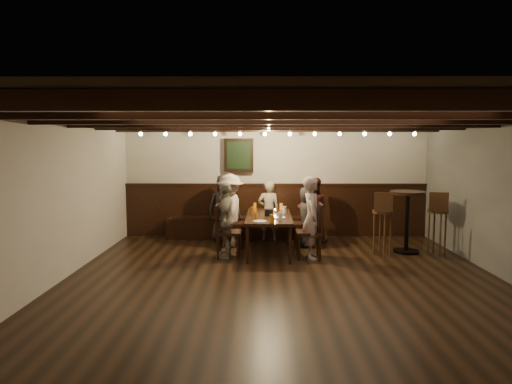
{
  "coord_description": "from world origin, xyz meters",
  "views": [
    {
      "loc": [
        -0.35,
        -6.34,
        1.99
      ],
      "look_at": [
        -0.42,
        1.3,
        1.18
      ],
      "focal_mm": 32.0,
      "sensor_mm": 36.0,
      "label": 1
    }
  ],
  "objects_px": {
    "chair_left_far": "(228,241)",
    "person_left_far": "(226,220)",
    "person_right_far": "(312,218)",
    "person_bench_left": "(225,208)",
    "person_bench_centre": "(269,211)",
    "dining_table": "(269,218)",
    "chair_right_far": "(310,242)",
    "high_top_table": "(407,212)",
    "person_right_near": "(307,217)",
    "person_bench_right": "(313,210)",
    "chair_right_near": "(306,232)",
    "bar_stool_left": "(382,232)",
    "bar_stool_right": "(437,231)",
    "person_left_near": "(230,210)",
    "chair_left_near": "(232,232)"
  },
  "relations": [
    {
      "from": "high_top_table",
      "to": "bar_stool_right",
      "type": "xyz_separation_m",
      "value": [
        0.5,
        -0.16,
        -0.32
      ]
    },
    {
      "from": "person_left_far",
      "to": "person_right_far",
      "type": "relative_size",
      "value": 0.93
    },
    {
      "from": "chair_right_far",
      "to": "high_top_table",
      "type": "bearing_deg",
      "value": -75.11
    },
    {
      "from": "chair_left_far",
      "to": "person_right_far",
      "type": "relative_size",
      "value": 0.66
    },
    {
      "from": "chair_left_far",
      "to": "bar_stool_left",
      "type": "height_order",
      "value": "bar_stool_left"
    },
    {
      "from": "person_bench_left",
      "to": "chair_left_near",
      "type": "bearing_deg",
      "value": 111.82
    },
    {
      "from": "dining_table",
      "to": "bar_stool_right",
      "type": "height_order",
      "value": "bar_stool_right"
    },
    {
      "from": "person_bench_centre",
      "to": "bar_stool_right",
      "type": "height_order",
      "value": "person_bench_centre"
    },
    {
      "from": "chair_left_far",
      "to": "person_bench_right",
      "type": "height_order",
      "value": "person_bench_right"
    },
    {
      "from": "person_bench_left",
      "to": "person_right_far",
      "type": "height_order",
      "value": "person_right_far"
    },
    {
      "from": "chair_right_near",
      "to": "person_bench_centre",
      "type": "bearing_deg",
      "value": 50.19
    },
    {
      "from": "person_bench_left",
      "to": "person_left_far",
      "type": "xyz_separation_m",
      "value": [
        0.13,
        -1.35,
        -0.03
      ]
    },
    {
      "from": "dining_table",
      "to": "high_top_table",
      "type": "xyz_separation_m",
      "value": [
        2.54,
        -0.01,
        0.12
      ]
    },
    {
      "from": "person_left_far",
      "to": "high_top_table",
      "type": "height_order",
      "value": "person_left_far"
    },
    {
      "from": "bar_stool_left",
      "to": "person_bench_left",
      "type": "bearing_deg",
      "value": 172.3
    },
    {
      "from": "chair_right_far",
      "to": "person_bench_centre",
      "type": "height_order",
      "value": "person_bench_centre"
    },
    {
      "from": "dining_table",
      "to": "person_bench_centre",
      "type": "height_order",
      "value": "person_bench_centre"
    },
    {
      "from": "person_right_near",
      "to": "dining_table",
      "type": "bearing_deg",
      "value": 120.96
    },
    {
      "from": "person_bench_left",
      "to": "person_right_far",
      "type": "bearing_deg",
      "value": 140.71
    },
    {
      "from": "dining_table",
      "to": "person_left_near",
      "type": "xyz_separation_m",
      "value": [
        -0.74,
        0.46,
        0.08
      ]
    },
    {
      "from": "person_bench_left",
      "to": "person_left_far",
      "type": "relative_size",
      "value": 1.04
    },
    {
      "from": "person_right_far",
      "to": "person_bench_centre",
      "type": "bearing_deg",
      "value": 26.57
    },
    {
      "from": "chair_left_near",
      "to": "person_bench_left",
      "type": "height_order",
      "value": "person_bench_left"
    },
    {
      "from": "chair_right_far",
      "to": "person_bench_right",
      "type": "height_order",
      "value": "person_bench_right"
    },
    {
      "from": "person_bench_centre",
      "to": "chair_left_near",
      "type": "bearing_deg",
      "value": 39.81
    },
    {
      "from": "chair_left_far",
      "to": "chair_right_far",
      "type": "xyz_separation_m",
      "value": [
        1.44,
        -0.03,
        0.01
      ]
    },
    {
      "from": "chair_right_far",
      "to": "person_right_near",
      "type": "xyz_separation_m",
      "value": [
        0.05,
        0.9,
        0.3
      ]
    },
    {
      "from": "chair_right_near",
      "to": "person_left_near",
      "type": "height_order",
      "value": "person_left_near"
    },
    {
      "from": "chair_left_near",
      "to": "chair_right_far",
      "type": "bearing_deg",
      "value": 58.0
    },
    {
      "from": "dining_table",
      "to": "bar_stool_right",
      "type": "xyz_separation_m",
      "value": [
        3.04,
        -0.17,
        -0.2
      ]
    },
    {
      "from": "person_bench_centre",
      "to": "bar_stool_left",
      "type": "height_order",
      "value": "person_bench_centre"
    },
    {
      "from": "bar_stool_left",
      "to": "bar_stool_right",
      "type": "distance_m",
      "value": 1.0
    },
    {
      "from": "person_bench_left",
      "to": "bar_stool_right",
      "type": "bearing_deg",
      "value": 165.56
    },
    {
      "from": "person_right_far",
      "to": "bar_stool_left",
      "type": "relative_size",
      "value": 1.25
    },
    {
      "from": "person_right_near",
      "to": "person_bench_centre",
      "type": "bearing_deg",
      "value": 51.34
    },
    {
      "from": "person_left_far",
      "to": "high_top_table",
      "type": "xyz_separation_m",
      "value": [
        3.3,
        0.42,
        0.08
      ]
    },
    {
      "from": "person_bench_right",
      "to": "person_right_near",
      "type": "relative_size",
      "value": 1.12
    },
    {
      "from": "chair_left_far",
      "to": "person_left_far",
      "type": "height_order",
      "value": "person_left_far"
    },
    {
      "from": "chair_right_near",
      "to": "person_right_near",
      "type": "distance_m",
      "value": 0.3
    },
    {
      "from": "chair_right_far",
      "to": "person_bench_right",
      "type": "distance_m",
      "value": 1.41
    },
    {
      "from": "high_top_table",
      "to": "person_right_far",
      "type": "bearing_deg",
      "value": -165.91
    },
    {
      "from": "chair_left_near",
      "to": "chair_right_near",
      "type": "bearing_deg",
      "value": 90.0
    },
    {
      "from": "high_top_table",
      "to": "person_right_near",
      "type": "bearing_deg",
      "value": 165.83
    },
    {
      "from": "person_bench_left",
      "to": "person_bench_right",
      "type": "distance_m",
      "value": 1.8
    },
    {
      "from": "chair_right_near",
      "to": "high_top_table",
      "type": "xyz_separation_m",
      "value": [
        1.81,
        -0.45,
        0.45
      ]
    },
    {
      "from": "chair_right_far",
      "to": "high_top_table",
      "type": "relative_size",
      "value": 0.85
    },
    {
      "from": "bar_stool_right",
      "to": "chair_left_far",
      "type": "bearing_deg",
      "value": -157.07
    },
    {
      "from": "dining_table",
      "to": "person_bench_centre",
      "type": "distance_m",
      "value": 1.05
    },
    {
      "from": "person_bench_centre",
      "to": "dining_table",
      "type": "bearing_deg",
      "value": 90.0
    },
    {
      "from": "person_right_far",
      "to": "bar_stool_right",
      "type": "height_order",
      "value": "person_right_far"
    }
  ]
}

